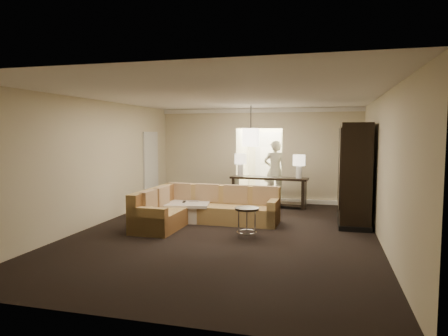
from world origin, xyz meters
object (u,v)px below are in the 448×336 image
(console_table, at_px, (269,189))
(armoire, at_px, (354,176))
(drink_table, at_px, (247,216))
(sectional_sofa, at_px, (200,209))
(coffee_table, at_px, (187,210))
(person, at_px, (275,167))

(console_table, bearing_deg, armoire, -31.98)
(console_table, height_order, drink_table, console_table)
(sectional_sofa, height_order, armoire, armoire)
(coffee_table, xyz_separation_m, drink_table, (1.70, -1.23, 0.20))
(sectional_sofa, relative_size, drink_table, 4.78)
(drink_table, bearing_deg, coffee_table, 144.20)
(coffee_table, height_order, drink_table, drink_table)
(coffee_table, relative_size, console_table, 0.58)
(armoire, xyz_separation_m, person, (-2.14, 2.77, -0.07))
(drink_table, height_order, person, person)
(coffee_table, height_order, armoire, armoire)
(console_table, xyz_separation_m, person, (0.03, 1.10, 0.52))
(armoire, bearing_deg, person, 127.72)
(coffee_table, distance_m, person, 3.78)
(drink_table, bearing_deg, armoire, 39.93)
(sectional_sofa, xyz_separation_m, armoire, (3.38, 0.84, 0.76))
(armoire, bearing_deg, console_table, 142.42)
(drink_table, relative_size, person, 0.29)
(sectional_sofa, height_order, console_table, sectional_sofa)
(sectional_sofa, height_order, drink_table, sectional_sofa)
(console_table, bearing_deg, coffee_table, -121.11)
(console_table, xyz_separation_m, drink_table, (0.06, -3.43, -0.07))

